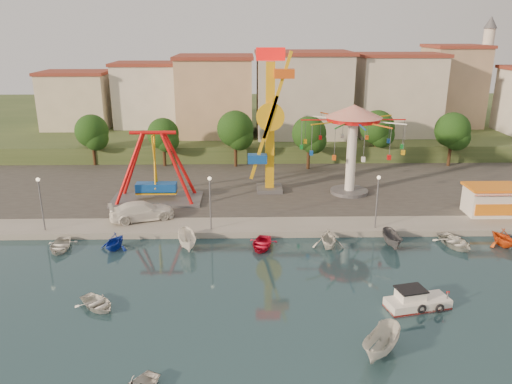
{
  "coord_description": "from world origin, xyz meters",
  "views": [
    {
      "loc": [
        -4.57,
        -31.9,
        19.19
      ],
      "look_at": [
        -3.61,
        14.0,
        4.0
      ],
      "focal_mm": 35.0,
      "sensor_mm": 36.0,
      "label": 1
    }
  ],
  "objects_px": {
    "kamikaze_tower": "(271,125)",
    "van": "(142,211)",
    "cabin_motorboat": "(416,302)",
    "rowboat_a": "(97,304)",
    "skiff": "(382,344)",
    "wave_swinger": "(353,129)",
    "pirate_ship_ride": "(155,168)"
  },
  "relations": [
    {
      "from": "kamikaze_tower",
      "to": "van",
      "type": "bearing_deg",
      "value": -146.69
    },
    {
      "from": "wave_swinger",
      "to": "rowboat_a",
      "type": "height_order",
      "value": "wave_swinger"
    },
    {
      "from": "cabin_motorboat",
      "to": "rowboat_a",
      "type": "height_order",
      "value": "cabin_motorboat"
    },
    {
      "from": "wave_swinger",
      "to": "skiff",
      "type": "relative_size",
      "value": 2.73
    },
    {
      "from": "kamikaze_tower",
      "to": "wave_swinger",
      "type": "distance_m",
      "value": 9.25
    },
    {
      "from": "wave_swinger",
      "to": "cabin_motorboat",
      "type": "relative_size",
      "value": 2.39
    },
    {
      "from": "pirate_ship_ride",
      "to": "wave_swinger",
      "type": "relative_size",
      "value": 0.86
    },
    {
      "from": "kamikaze_tower",
      "to": "rowboat_a",
      "type": "relative_size",
      "value": 4.98
    },
    {
      "from": "cabin_motorboat",
      "to": "wave_swinger",
      "type": "bearing_deg",
      "value": 77.21
    },
    {
      "from": "kamikaze_tower",
      "to": "wave_swinger",
      "type": "relative_size",
      "value": 1.42
    },
    {
      "from": "kamikaze_tower",
      "to": "van",
      "type": "height_order",
      "value": "kamikaze_tower"
    },
    {
      "from": "pirate_ship_ride",
      "to": "skiff",
      "type": "relative_size",
      "value": 2.35
    },
    {
      "from": "skiff",
      "to": "van",
      "type": "xyz_separation_m",
      "value": [
        -18.81,
        21.72,
        0.71
      ]
    },
    {
      "from": "cabin_motorboat",
      "to": "rowboat_a",
      "type": "xyz_separation_m",
      "value": [
        -22.91,
        0.4,
        -0.09
      ]
    },
    {
      "from": "skiff",
      "to": "kamikaze_tower",
      "type": "bearing_deg",
      "value": 135.5
    },
    {
      "from": "rowboat_a",
      "to": "kamikaze_tower",
      "type": "bearing_deg",
      "value": 14.16
    },
    {
      "from": "rowboat_a",
      "to": "van",
      "type": "relative_size",
      "value": 0.52
    },
    {
      "from": "wave_swinger",
      "to": "pirate_ship_ride",
      "type": "bearing_deg",
      "value": -173.99
    },
    {
      "from": "kamikaze_tower",
      "to": "cabin_motorboat",
      "type": "relative_size",
      "value": 3.4
    },
    {
      "from": "pirate_ship_ride",
      "to": "kamikaze_tower",
      "type": "xyz_separation_m",
      "value": [
        12.98,
        3.17,
        4.19
      ]
    },
    {
      "from": "skiff",
      "to": "rowboat_a",
      "type": "bearing_deg",
      "value": -161.44
    },
    {
      "from": "kamikaze_tower",
      "to": "skiff",
      "type": "xyz_separation_m",
      "value": [
        5.29,
        -30.6,
        -7.77
      ]
    },
    {
      "from": "van",
      "to": "pirate_ship_ride",
      "type": "bearing_deg",
      "value": -25.15
    },
    {
      "from": "pirate_ship_ride",
      "to": "skiff",
      "type": "distance_m",
      "value": 33.15
    },
    {
      "from": "rowboat_a",
      "to": "wave_swinger",
      "type": "bearing_deg",
      "value": -0.65
    },
    {
      "from": "rowboat_a",
      "to": "skiff",
      "type": "xyz_separation_m",
      "value": [
        18.98,
        -5.85,
        0.48
      ]
    },
    {
      "from": "wave_swinger",
      "to": "van",
      "type": "height_order",
      "value": "wave_swinger"
    },
    {
      "from": "cabin_motorboat",
      "to": "skiff",
      "type": "bearing_deg",
      "value": -138.63
    },
    {
      "from": "kamikaze_tower",
      "to": "rowboat_a",
      "type": "distance_m",
      "value": 29.46
    },
    {
      "from": "wave_swinger",
      "to": "cabin_motorboat",
      "type": "distance_m",
      "value": 25.53
    },
    {
      "from": "cabin_motorboat",
      "to": "skiff",
      "type": "relative_size",
      "value": 1.14
    },
    {
      "from": "wave_swinger",
      "to": "skiff",
      "type": "xyz_separation_m",
      "value": [
        -3.92,
        -29.77,
        -7.37
      ]
    }
  ]
}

